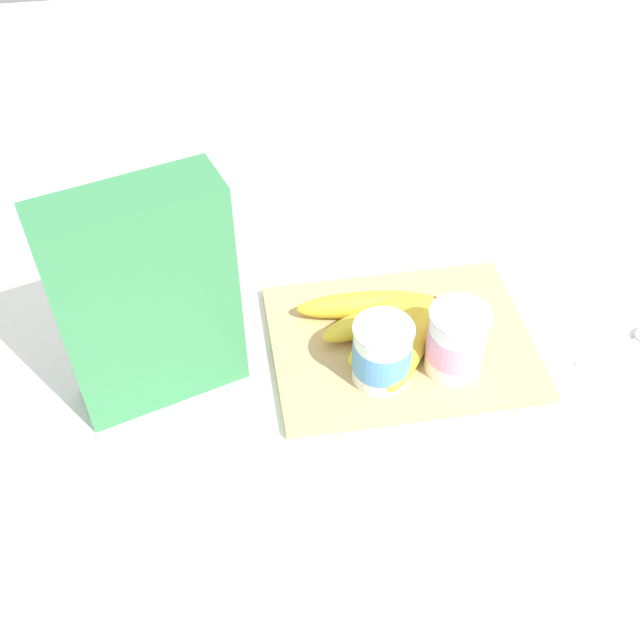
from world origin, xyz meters
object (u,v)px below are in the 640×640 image
at_px(yogurt_cup_front, 456,341).
at_px(yogurt_cup_back, 382,353).
at_px(cutting_board, 401,342).
at_px(cereal_box, 147,301).
at_px(spoon, 630,341).
at_px(banana_bunch, 387,324).

relative_size(yogurt_cup_front, yogurt_cup_back, 1.08).
relative_size(cutting_board, yogurt_cup_front, 3.63).
relative_size(cereal_box, yogurt_cup_back, 3.34).
height_order(yogurt_cup_front, spoon, yogurt_cup_front).
relative_size(cutting_board, banana_bunch, 1.68).
bearing_deg(yogurt_cup_front, cutting_board, -48.64).
height_order(cutting_board, cereal_box, cereal_box).
relative_size(cutting_board, yogurt_cup_back, 3.91).
relative_size(yogurt_cup_front, spoon, 0.68).
bearing_deg(yogurt_cup_back, banana_bunch, -109.38).
bearing_deg(cutting_board, cereal_box, 2.73).
xyz_separation_m(yogurt_cup_front, spoon, (-0.24, -0.01, -0.05)).
height_order(yogurt_cup_back, spoon, yogurt_cup_back).
relative_size(cutting_board, spoon, 2.49).
bearing_deg(spoon, banana_bunch, -10.16).
distance_m(yogurt_cup_back, spoon, 0.34).
height_order(yogurt_cup_back, banana_bunch, yogurt_cup_back).
relative_size(banana_bunch, spoon, 1.48).
height_order(cereal_box, yogurt_cup_back, cereal_box).
height_order(cutting_board, spoon, cutting_board).
xyz_separation_m(cutting_board, yogurt_cup_back, (0.04, 0.06, 0.05)).
distance_m(banana_bunch, spoon, 0.32).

